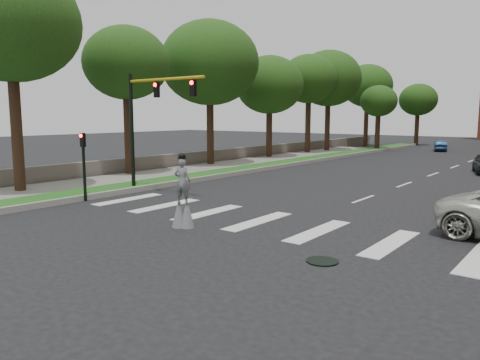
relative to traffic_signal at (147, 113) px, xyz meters
The scene contains 19 objects.
ground_plane 11.04m from the traffic_signal, 17.05° to the right, with size 160.00×160.00×0.00m, color black.
grass_median 17.56m from the traffic_signal, 95.77° to the left, with size 2.00×60.00×0.25m, color #1A5317.
median_curb 17.48m from the traffic_signal, 92.25° to the left, with size 0.20×60.00×0.28m, color #989892.
sidewalk_left 9.37m from the traffic_signal, 123.98° to the left, with size 4.00×60.00×0.18m, color slate.
stone_wall 20.64m from the traffic_signal, 110.80° to the left, with size 0.50×56.00×1.10m, color #615A53.
manhole 14.33m from the traffic_signal, 21.36° to the right, with size 0.90×0.90×0.04m, color black.
traffic_signal is the anchor object (origin of this frame).
secondary_signal 4.17m from the traffic_signal, 98.43° to the right, with size 0.25×0.21×3.23m.
stilt_performer 8.75m from the traffic_signal, 32.97° to the right, with size 0.82×0.64×2.72m.
car_mid 39.67m from the traffic_signal, 83.47° to the left, with size 1.23×3.53×1.16m, color #152D4C.
tree_0 7.98m from the traffic_signal, 139.67° to the right, with size 6.93×6.93×11.58m.
tree_1 7.92m from the traffic_signal, 148.46° to the left, with size 5.58×5.58×9.78m.
tree_2 13.65m from the traffic_signal, 116.68° to the left, with size 7.69×7.69×11.33m.
tree_3 20.93m from the traffic_signal, 106.25° to the left, with size 6.24×6.24×9.45m.
tree_4 31.15m from the traffic_signal, 99.68° to the left, with size 7.08×7.08×10.98m.
tree_5 41.93m from the traffic_signal, 97.28° to the left, with size 6.33×6.33×10.41m.
tree_6 35.88m from the traffic_signal, 92.50° to the left, with size 4.16×4.16×7.39m.
tree_7 48.21m from the traffic_signal, 91.10° to the left, with size 4.97×4.97×8.18m.
tree_8 27.59m from the traffic_signal, 101.73° to the left, with size 5.87×5.87×10.22m.
Camera 1 is at (8.83, -13.38, 4.07)m, focal length 35.00 mm.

